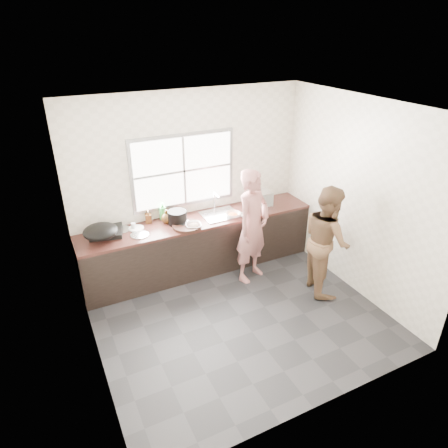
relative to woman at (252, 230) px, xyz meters
name	(u,v)px	position (x,y,z in m)	size (l,w,h in m)	color
floor	(239,316)	(-0.60, -0.74, -0.81)	(3.60, 3.20, 0.01)	#262628
ceiling	(243,108)	(-0.60, -0.74, 1.90)	(3.60, 3.20, 0.01)	silver
wall_back	(190,182)	(-0.60, 0.87, 0.55)	(3.60, 0.01, 2.70)	silver
wall_left	(82,261)	(-2.41, -0.74, 0.55)	(0.01, 3.20, 2.70)	beige
wall_right	(357,199)	(1.20, -0.74, 0.55)	(0.01, 3.20, 2.70)	silver
wall_front	(330,301)	(-0.60, -2.34, 0.55)	(3.60, 0.01, 2.70)	beige
cabinet	(200,246)	(-0.60, 0.55, -0.39)	(3.60, 0.62, 0.82)	black
countertop	(199,221)	(-0.60, 0.55, 0.04)	(3.60, 0.64, 0.04)	#3D1E19
sink	(220,215)	(-0.25, 0.55, 0.06)	(0.55, 0.45, 0.02)	silver
faucet	(214,201)	(-0.25, 0.75, 0.21)	(0.02, 0.02, 0.30)	silver
window_frame	(183,171)	(-0.70, 0.85, 0.75)	(1.60, 0.05, 1.10)	#9EA0A5
window_glazing	(184,171)	(-0.70, 0.83, 0.75)	(1.50, 0.01, 1.00)	white
woman	(252,230)	(0.00, 0.00, 0.00)	(0.59, 0.39, 1.60)	#B26E6B
person_side	(326,240)	(0.78, -0.70, -0.01)	(0.77, 0.60, 1.58)	brown
cutting_board	(187,226)	(-0.86, 0.39, 0.08)	(0.42, 0.42, 0.04)	black
cleaver	(183,223)	(-0.89, 0.48, 0.10)	(0.19, 0.09, 0.01)	silver
bowl_mince	(194,226)	(-0.78, 0.34, 0.09)	(0.23, 0.23, 0.06)	silver
bowl_crabs	(233,215)	(-0.11, 0.40, 0.09)	(0.18, 0.18, 0.06)	white
bowl_held	(244,215)	(0.05, 0.34, 0.09)	(0.18, 0.18, 0.06)	silver
black_pot	(177,217)	(-0.94, 0.57, 0.16)	(0.28, 0.28, 0.20)	black
plate_food	(136,228)	(-1.53, 0.67, 0.07)	(0.22, 0.22, 0.02)	white
bottle_green	(163,211)	(-1.08, 0.78, 0.20)	(0.11, 0.11, 0.28)	#2B8334
bottle_brown_tall	(148,217)	(-1.31, 0.78, 0.15)	(0.08, 0.08, 0.18)	#502D14
bottle_brown_short	(167,217)	(-1.07, 0.66, 0.15)	(0.15, 0.15, 0.19)	#442C11
glass_jar	(133,226)	(-1.56, 0.68, 0.10)	(0.07, 0.07, 0.09)	white
burner	(106,232)	(-1.94, 0.71, 0.09)	(0.43, 0.43, 0.06)	black
wok	(101,231)	(-2.04, 0.52, 0.21)	(0.46, 0.46, 0.17)	black
dish_rack	(259,200)	(0.39, 0.49, 0.20)	(0.37, 0.26, 0.28)	silver
pot_lid_left	(121,230)	(-1.73, 0.73, 0.06)	(0.26, 0.26, 0.01)	#B0B4B7
pot_lid_right	(140,235)	(-1.54, 0.46, 0.06)	(0.25, 0.25, 0.01)	silver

